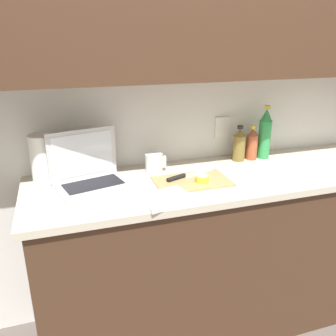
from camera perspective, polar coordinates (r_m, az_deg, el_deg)
The scene contains 13 objects.
ground_plane at distance 2.39m, azimuth 7.91°, elevation -22.45°, with size 12.00×12.00×0.00m, color #564C47.
wall_back at distance 1.96m, azimuth 7.27°, elevation 18.42°, with size 5.20×0.38×2.60m.
counter_unit at distance 2.11m, azimuth 9.01°, elevation -12.64°, with size 2.05×0.59×0.94m.
laptop at distance 1.76m, azimuth -12.54°, elevation -0.75°, with size 0.39×0.32×0.26m.
cutting_board at distance 1.78m, azimuth 3.89°, elevation -2.13°, with size 0.37×0.23×0.01m, color tan.
knife at distance 1.80m, azimuth 2.32°, elevation -1.37°, with size 0.28×0.13×0.02m.
lemon_half_cut at distance 1.76m, azimuth 5.49°, elevation -1.73°, with size 0.06×0.06×0.03m.
bottle_green_soda at distance 2.17m, azimuth 15.25°, elevation 5.26°, with size 0.07×0.07×0.31m.
bottle_oil_tall at distance 2.14m, azimuth 13.31°, elevation 3.76°, with size 0.07×0.07×0.20m.
bottle_water_clear at distance 2.10m, azimuth 11.33°, elevation 3.67°, with size 0.07×0.07×0.21m.
measuring_cup at distance 1.88m, azimuth -2.24°, elevation 0.79°, with size 0.11×0.09×0.10m.
paper_towel_roll at distance 1.85m, azimuth -19.32°, elevation 1.44°, with size 0.13×0.13×0.24m.
dish_towel at distance 1.57m, azimuth -0.40°, elevation -4.99°, with size 0.22×0.16×0.02m, color white.
Camera 1 is at (-0.82, -1.56, 1.62)m, focal length 38.00 mm.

